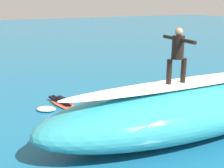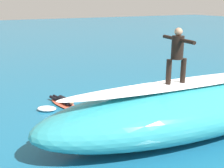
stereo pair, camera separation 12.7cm
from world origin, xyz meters
name	(u,v)px [view 1 (the left image)]	position (x,y,z in m)	size (l,w,h in m)	color
ground_plane	(137,118)	(0.00, 0.00, 0.00)	(120.00, 120.00, 0.00)	#196084
wave_crest	(188,108)	(-0.76, 1.69, 0.82)	(9.83, 2.94, 1.64)	teal
wave_foam_lip	(190,82)	(-0.76, 1.69, 1.68)	(8.35, 1.03, 0.08)	white
surfboard_riding	(176,84)	(-0.23, 1.66, 1.68)	(1.98, 0.56, 0.08)	#EAE5C6
surfer_riding	(178,52)	(-0.23, 1.66, 2.67)	(0.65, 1.56, 1.65)	black
surfboard_paddling	(65,105)	(1.86, -2.47, 0.05)	(1.93, 0.54, 0.09)	#E0563D
surfer_paddling	(63,100)	(1.89, -2.59, 0.22)	(0.60, 1.57, 0.29)	black
foam_patch_far	(46,109)	(2.67, -2.29, 0.09)	(0.74, 0.48, 0.17)	white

